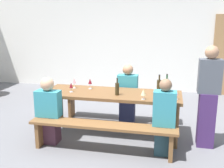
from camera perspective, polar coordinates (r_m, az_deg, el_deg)
The scene contains 17 objects.
ground_plane at distance 4.83m, azimuth 0.00°, elevation -10.45°, with size 24.00×24.00×0.00m, color slate.
back_wall at distance 7.65m, azimuth 5.33°, elevation 10.72°, with size 14.00×0.20×3.20m, color silver.
tasting_table at distance 4.60m, azimuth 0.00°, elevation -2.72°, with size 2.33×0.78×0.75m.
bench_near at distance 4.07m, azimuth -2.11°, elevation -9.65°, with size 2.23×0.30×0.45m.
bench_far at distance 5.34m, azimuth 1.59°, elevation -3.95°, with size 2.23×0.30×0.45m.
wine_bottle_0 at distance 4.59m, azimuth 9.94°, elevation -0.45°, with size 0.08×0.08×0.32m.
wine_bottle_1 at distance 4.57m, azimuth 11.50°, elevation -0.45°, with size 0.07×0.07×0.33m.
wine_bottle_2 at distance 4.40m, azimuth 1.10°, elevation -0.99°, with size 0.07×0.07×0.28m.
wine_glass_0 at distance 4.19m, azimuth 6.66°, elevation -1.83°, with size 0.08×0.08×0.16m.
wine_glass_1 at distance 4.89m, azimuth -8.03°, elevation 0.59°, with size 0.06×0.06×0.18m.
wine_glass_2 at distance 4.63m, azimuth -8.66°, elevation -0.34°, with size 0.06×0.06×0.17m.
wine_glass_3 at distance 4.28m, azimuth 13.53°, elevation -1.87°, with size 0.06×0.06×0.15m.
wine_glass_4 at distance 4.81m, azimuth -4.68°, elevation 0.51°, with size 0.07×0.07×0.19m.
seated_guest_near_0 at distance 4.44m, azimuth -13.25°, elevation -5.84°, with size 0.39×0.24×1.08m.
seated_guest_near_1 at distance 4.02m, azimuth 10.96°, elevation -7.32°, with size 0.33×0.24×1.15m.
seated_guest_far_0 at distance 5.11m, azimuth 3.31°, elevation -2.55°, with size 0.38×0.24×1.16m.
standing_host at distance 4.39m, azimuth 19.68°, elevation -2.90°, with size 0.34×0.24×1.59m.
Camera 1 is at (0.94, -4.31, 1.95)m, focal length 43.12 mm.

